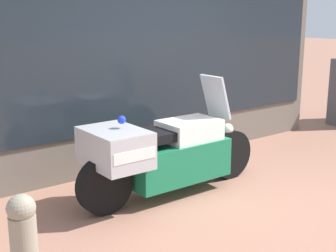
% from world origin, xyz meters
% --- Properties ---
extents(ground_plane, '(60.00, 60.00, 0.00)m').
position_xyz_m(ground_plane, '(0.00, 0.00, 0.00)').
color(ground_plane, '#9E6B56').
extents(shop_building, '(6.41, 0.55, 3.69)m').
position_xyz_m(shop_building, '(-0.43, 2.00, 1.85)').
color(shop_building, '#6B6056').
rests_on(shop_building, ground).
extents(window_display, '(5.01, 0.30, 2.11)m').
position_xyz_m(window_display, '(0.40, 2.03, 0.50)').
color(window_display, slate).
rests_on(window_display, ground).
extents(paramedic_motorcycle, '(2.43, 0.76, 1.33)m').
position_xyz_m(paramedic_motorcycle, '(-0.68, 0.73, 0.52)').
color(paramedic_motorcycle, black).
rests_on(paramedic_motorcycle, ground).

